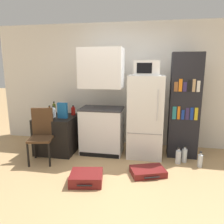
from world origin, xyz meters
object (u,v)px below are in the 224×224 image
(side_table, at_px, (58,134))
(bottle_olive_oil, at_px, (54,109))
(cereal_box, at_px, (63,111))
(refrigerator, at_px, (145,117))
(microwave, at_px, (147,68))
(bottle_wine_dark, at_px, (63,110))
(chair, at_px, (42,131))
(kitchen_hutch, at_px, (102,106))
(bookshelf, at_px, (184,106))
(bottle_amber_beer, at_px, (50,112))
(suitcase_large_flat, at_px, (86,178))
(bottle_clear_short, at_px, (54,112))
(bottle_milk_white, at_px, (52,115))
(suitcase_small_flat, at_px, (148,171))
(water_bottle_back, at_px, (200,161))
(water_bottle_front, at_px, (178,157))
(bowl, at_px, (47,119))
(bottle_ketchup_red, at_px, (73,111))
(water_bottle_middle, at_px, (184,155))

(side_table, xyz_separation_m, bottle_olive_oil, (-0.17, 0.26, 0.47))
(side_table, xyz_separation_m, cereal_box, (0.17, -0.09, 0.51))
(refrigerator, xyz_separation_m, microwave, (-0.00, -0.00, 0.91))
(bottle_olive_oil, bearing_deg, bottle_wine_dark, -8.54)
(chair, bearing_deg, kitchen_hutch, 17.65)
(side_table, bearing_deg, bookshelf, 5.09)
(bottle_wine_dark, relative_size, bottle_amber_beer, 1.11)
(microwave, bearing_deg, suitcase_large_flat, -124.18)
(microwave, relative_size, chair, 0.46)
(microwave, height_order, bottle_clear_short, microwave)
(kitchen_hutch, height_order, bottle_milk_white, kitchen_hutch)
(bottle_amber_beer, bearing_deg, microwave, 2.40)
(kitchen_hutch, relative_size, suitcase_small_flat, 3.26)
(bottle_clear_short, distance_m, water_bottle_back, 2.87)
(bottle_clear_short, distance_m, chair, 0.51)
(suitcase_small_flat, relative_size, water_bottle_front, 2.04)
(microwave, bearing_deg, kitchen_hutch, 179.33)
(refrigerator, distance_m, bookshelf, 0.75)
(kitchen_hutch, height_order, water_bottle_front, kitchen_hutch)
(bottle_milk_white, bearing_deg, side_table, 70.22)
(bookshelf, distance_m, bowl, 2.59)
(bottle_amber_beer, distance_m, water_bottle_back, 2.97)
(bottle_milk_white, relative_size, bowl, 0.97)
(suitcase_large_flat, bearing_deg, bottle_clear_short, 122.59)
(suitcase_large_flat, bearing_deg, bookshelf, 30.68)
(side_table, height_order, cereal_box, cereal_box)
(bottle_amber_beer, relative_size, water_bottle_back, 0.77)
(bottle_milk_white, height_order, bottle_ketchup_red, bottle_ketchup_red)
(bottle_clear_short, bearing_deg, chair, -94.25)
(bottle_olive_oil, height_order, bowl, bottle_olive_oil)
(bottle_ketchup_red, relative_size, bottle_amber_beer, 0.90)
(refrigerator, distance_m, bottle_wine_dark, 1.71)
(side_table, bearing_deg, refrigerator, 3.13)
(bottle_olive_oil, xyz_separation_m, water_bottle_front, (2.54, -0.42, -0.70))
(refrigerator, xyz_separation_m, bottle_wine_dark, (-1.71, 0.13, 0.05))
(cereal_box, relative_size, water_bottle_middle, 0.96)
(side_table, bearing_deg, chair, -100.08)
(kitchen_hutch, bearing_deg, microwave, -0.67)
(kitchen_hutch, bearing_deg, bottle_amber_beer, -175.15)
(side_table, bearing_deg, kitchen_hutch, 6.59)
(bottle_milk_white, xyz_separation_m, bottle_clear_short, (-0.01, 0.10, 0.02))
(bottle_milk_white, distance_m, chair, 0.41)
(bottle_milk_white, bearing_deg, cereal_box, 10.49)
(side_table, xyz_separation_m, water_bottle_middle, (2.48, -0.08, -0.23))
(kitchen_hutch, distance_m, bottle_clear_short, 0.97)
(bottle_ketchup_red, height_order, suitcase_large_flat, bottle_ketchup_red)
(suitcase_small_flat, xyz_separation_m, water_bottle_middle, (0.64, 0.59, 0.08))
(water_bottle_back, bearing_deg, bookshelf, 120.00)
(bottle_ketchup_red, distance_m, bottle_amber_beer, 0.47)
(bottle_olive_oil, relative_size, suitcase_large_flat, 0.48)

